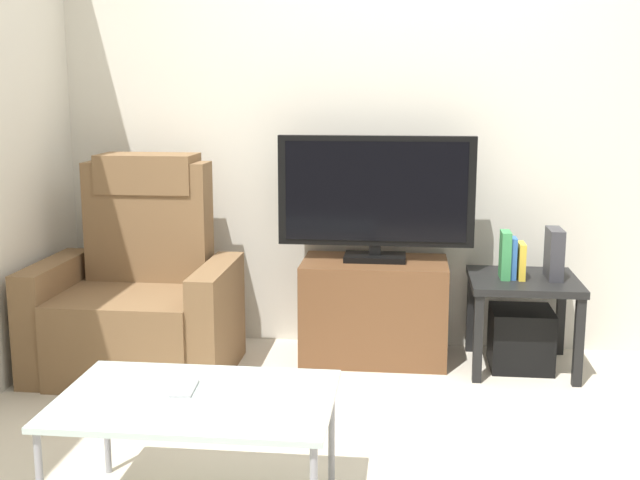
{
  "coord_description": "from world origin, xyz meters",
  "views": [
    {
      "loc": [
        0.04,
        -3.25,
        1.42
      ],
      "look_at": [
        -0.37,
        0.5,
        0.7
      ],
      "focal_mm": 44.99,
      "sensor_mm": 36.0,
      "label": 1
    }
  ],
  "objects_px": {
    "coffee_table": "(196,404)",
    "cell_phone": "(184,388)",
    "book_rightmost": "(521,261)",
    "tv_stand": "(374,310)",
    "book_middle": "(513,258)",
    "book_leftmost": "(505,255)",
    "subwoofer_box": "(521,338)",
    "side_table": "(523,292)",
    "game_console": "(554,254)",
    "recliner_armchair": "(139,297)",
    "television": "(376,195)"
  },
  "relations": [
    {
      "from": "recliner_armchair",
      "to": "subwoofer_box",
      "type": "distance_m",
      "value": 1.97
    },
    {
      "from": "book_leftmost",
      "to": "book_rightmost",
      "type": "relative_size",
      "value": 1.31
    },
    {
      "from": "side_table",
      "to": "book_leftmost",
      "type": "height_order",
      "value": "book_leftmost"
    },
    {
      "from": "book_leftmost",
      "to": "cell_phone",
      "type": "bearing_deg",
      "value": -128.32
    },
    {
      "from": "recliner_armchair",
      "to": "game_console",
      "type": "distance_m",
      "value": 2.11
    },
    {
      "from": "book_leftmost",
      "to": "book_middle",
      "type": "xyz_separation_m",
      "value": [
        0.04,
        0.0,
        -0.02
      ]
    },
    {
      "from": "game_console",
      "to": "cell_phone",
      "type": "bearing_deg",
      "value": -132.96
    },
    {
      "from": "side_table",
      "to": "subwoofer_box",
      "type": "xyz_separation_m",
      "value": [
        -0.0,
        -0.0,
        -0.24
      ]
    },
    {
      "from": "game_console",
      "to": "cell_phone",
      "type": "height_order",
      "value": "game_console"
    },
    {
      "from": "side_table",
      "to": "book_leftmost",
      "type": "bearing_deg",
      "value": -168.69
    },
    {
      "from": "subwoofer_box",
      "to": "side_table",
      "type": "bearing_deg",
      "value": 45.0
    },
    {
      "from": "book_leftmost",
      "to": "subwoofer_box",
      "type": "bearing_deg",
      "value": 11.31
    },
    {
      "from": "book_leftmost",
      "to": "book_middle",
      "type": "relative_size",
      "value": 1.15
    },
    {
      "from": "recliner_armchair",
      "to": "game_console",
      "type": "xyz_separation_m",
      "value": [
        2.09,
        0.21,
        0.23
      ]
    },
    {
      "from": "book_middle",
      "to": "recliner_armchair",
      "type": "bearing_deg",
      "value": -174.38
    },
    {
      "from": "television",
      "to": "cell_phone",
      "type": "distance_m",
      "value": 1.79
    },
    {
      "from": "recliner_armchair",
      "to": "coffee_table",
      "type": "xyz_separation_m",
      "value": [
        0.68,
        -1.41,
        0.03
      ]
    },
    {
      "from": "book_rightmost",
      "to": "game_console",
      "type": "height_order",
      "value": "game_console"
    },
    {
      "from": "television",
      "to": "coffee_table",
      "type": "distance_m",
      "value": 1.83
    },
    {
      "from": "subwoofer_box",
      "to": "game_console",
      "type": "distance_m",
      "value": 0.47
    },
    {
      "from": "side_table",
      "to": "coffee_table",
      "type": "height_order",
      "value": "side_table"
    },
    {
      "from": "book_leftmost",
      "to": "book_rightmost",
      "type": "height_order",
      "value": "book_leftmost"
    },
    {
      "from": "television",
      "to": "book_middle",
      "type": "xyz_separation_m",
      "value": [
        0.69,
        -0.1,
        -0.29
      ]
    },
    {
      "from": "subwoofer_box",
      "to": "coffee_table",
      "type": "distance_m",
      "value": 2.07
    },
    {
      "from": "coffee_table",
      "to": "book_leftmost",
      "type": "bearing_deg",
      "value": 53.81
    },
    {
      "from": "game_console",
      "to": "coffee_table",
      "type": "xyz_separation_m",
      "value": [
        -1.41,
        -1.62,
        -0.2
      ]
    },
    {
      "from": "tv_stand",
      "to": "book_rightmost",
      "type": "xyz_separation_m",
      "value": [
        0.74,
        -0.08,
        0.3
      ]
    },
    {
      "from": "recliner_armchair",
      "to": "side_table",
      "type": "distance_m",
      "value": 1.95
    },
    {
      "from": "television",
      "to": "subwoofer_box",
      "type": "height_order",
      "value": "television"
    },
    {
      "from": "book_middle",
      "to": "book_rightmost",
      "type": "xyz_separation_m",
      "value": [
        0.04,
        0.0,
        -0.01
      ]
    },
    {
      "from": "tv_stand",
      "to": "book_middle",
      "type": "relative_size",
      "value": 3.61
    },
    {
      "from": "tv_stand",
      "to": "recliner_armchair",
      "type": "distance_m",
      "value": 1.22
    },
    {
      "from": "recliner_armchair",
      "to": "book_rightmost",
      "type": "relative_size",
      "value": 5.9
    },
    {
      "from": "tv_stand",
      "to": "book_rightmost",
      "type": "bearing_deg",
      "value": -6.44
    },
    {
      "from": "television",
      "to": "recliner_armchair",
      "type": "distance_m",
      "value": 1.32
    },
    {
      "from": "side_table",
      "to": "game_console",
      "type": "distance_m",
      "value": 0.25
    },
    {
      "from": "recliner_armchair",
      "to": "book_leftmost",
      "type": "relative_size",
      "value": 4.5
    },
    {
      "from": "television",
      "to": "side_table",
      "type": "relative_size",
      "value": 1.88
    },
    {
      "from": "television",
      "to": "book_middle",
      "type": "bearing_deg",
      "value": -8.36
    },
    {
      "from": "recliner_armchair",
      "to": "book_middle",
      "type": "relative_size",
      "value": 5.16
    },
    {
      "from": "coffee_table",
      "to": "cell_phone",
      "type": "height_order",
      "value": "cell_phone"
    },
    {
      "from": "side_table",
      "to": "book_leftmost",
      "type": "xyz_separation_m",
      "value": [
        -0.1,
        -0.02,
        0.2
      ]
    },
    {
      "from": "television",
      "to": "subwoofer_box",
      "type": "distance_m",
      "value": 1.05
    },
    {
      "from": "subwoofer_box",
      "to": "book_middle",
      "type": "height_order",
      "value": "book_middle"
    },
    {
      "from": "book_rightmost",
      "to": "tv_stand",
      "type": "bearing_deg",
      "value": 173.56
    },
    {
      "from": "tv_stand",
      "to": "book_leftmost",
      "type": "height_order",
      "value": "book_leftmost"
    },
    {
      "from": "tv_stand",
      "to": "coffee_table",
      "type": "xyz_separation_m",
      "value": [
        -0.51,
        -1.68,
        0.13
      ]
    },
    {
      "from": "subwoofer_box",
      "to": "coffee_table",
      "type": "height_order",
      "value": "coffee_table"
    },
    {
      "from": "book_rightmost",
      "to": "coffee_table",
      "type": "xyz_separation_m",
      "value": [
        -1.25,
        -1.59,
        -0.17
      ]
    },
    {
      "from": "side_table",
      "to": "cell_phone",
      "type": "distance_m",
      "value": 2.04
    }
  ]
}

